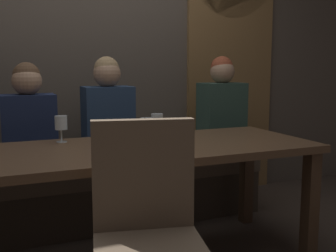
{
  "coord_description": "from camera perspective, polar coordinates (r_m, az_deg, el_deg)",
  "views": [
    {
      "loc": [
        -0.71,
        -2.24,
        1.2
      ],
      "look_at": [
        0.25,
        0.05,
        0.84
      ],
      "focal_mm": 43.7,
      "sensor_mm": 36.0,
      "label": 1
    }
  ],
  "objects": [
    {
      "name": "wine_glass_center_back",
      "position": [
        2.61,
        -1.53,
        0.6
      ],
      "size": [
        0.08,
        0.08,
        0.16
      ],
      "color": "silver",
      "rests_on": "dining_table"
    },
    {
      "name": "folded_napkin",
      "position": [
        2.64,
        -6.93,
        -1.78
      ],
      "size": [
        0.11,
        0.1,
        0.01
      ],
      "primitive_type": "cube",
      "rotation": [
        0.0,
        0.0,
        0.04
      ],
      "color": "silver",
      "rests_on": "dining_table"
    },
    {
      "name": "diner_near_end",
      "position": [
        3.44,
        7.48,
        2.29
      ],
      "size": [
        0.36,
        0.24,
        0.84
      ],
      "color": "#2D473D",
      "rests_on": "banquette_bench"
    },
    {
      "name": "arched_door",
      "position": [
        3.97,
        8.73,
        10.53
      ],
      "size": [
        0.9,
        0.05,
        2.55
      ],
      "color": "olive",
      "rests_on": "ground"
    },
    {
      "name": "chair_near_side",
      "position": [
        1.74,
        -2.94,
        -13.43
      ],
      "size": [
        0.52,
        0.52,
        0.98
      ],
      "color": "brown",
      "rests_on": "ground"
    },
    {
      "name": "diner_bearded",
      "position": [
        2.97,
        -18.83,
        0.46
      ],
      "size": [
        0.36,
        0.24,
        0.78
      ],
      "color": "#192342",
      "rests_on": "banquette_bench"
    },
    {
      "name": "dining_table",
      "position": [
        2.42,
        -4.97,
        -4.89
      ],
      "size": [
        2.2,
        0.84,
        0.74
      ],
      "color": "#493422",
      "rests_on": "ground"
    },
    {
      "name": "banquette_bench",
      "position": [
        3.18,
        -8.78,
        -9.65
      ],
      "size": [
        2.5,
        0.44,
        0.45
      ],
      "color": "#40352A",
      "rests_on": "ground"
    },
    {
      "name": "back_wall_tiled",
      "position": [
        3.55,
        -11.33,
        12.93
      ],
      "size": [
        6.0,
        0.12,
        3.0
      ],
      "primitive_type": "cube",
      "color": "brown",
      "rests_on": "ground"
    },
    {
      "name": "espresso_cup",
      "position": [
        2.41,
        -6.21,
        -2.18
      ],
      "size": [
        0.12,
        0.12,
        0.06
      ],
      "color": "white",
      "rests_on": "dining_table"
    },
    {
      "name": "wine_glass_end_right",
      "position": [
        2.4,
        -2.97,
        -0.09
      ],
      "size": [
        0.08,
        0.08,
        0.16
      ],
      "color": "silver",
      "rests_on": "dining_table"
    },
    {
      "name": "wine_glass_near_right",
      "position": [
        2.59,
        -14.69,
        0.26
      ],
      "size": [
        0.08,
        0.08,
        0.16
      ],
      "color": "silver",
      "rests_on": "dining_table"
    },
    {
      "name": "diner_far_end",
      "position": [
        3.07,
        -8.39,
        1.44
      ],
      "size": [
        0.36,
        0.24,
        0.83
      ],
      "color": "navy",
      "rests_on": "banquette_bench"
    }
  ]
}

